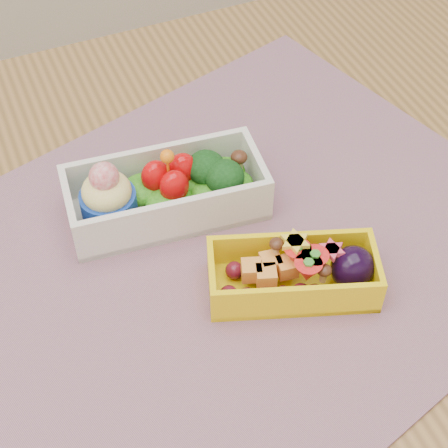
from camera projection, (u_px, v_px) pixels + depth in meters
name	position (u px, v px, depth m)	size (l,w,h in m)	color
table	(243.00, 327.00, 0.73)	(1.20, 0.80, 0.75)	brown
placemat	(219.00, 258.00, 0.66)	(0.57, 0.44, 0.00)	gray
bento_white	(165.00, 192.00, 0.68)	(0.19, 0.10, 0.08)	silver
bento_yellow	(297.00, 273.00, 0.62)	(0.16, 0.11, 0.05)	yellow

